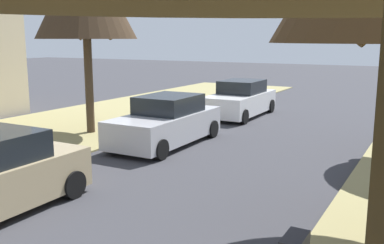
{
  "coord_description": "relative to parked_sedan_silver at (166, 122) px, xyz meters",
  "views": [
    {
      "loc": [
        5.29,
        -0.3,
        3.34
      ],
      "look_at": [
        -0.11,
        9.32,
        1.27
      ],
      "focal_mm": 41.07,
      "sensor_mm": 36.0,
      "label": 1
    }
  ],
  "objects": [
    {
      "name": "parked_sedan_white",
      "position": [
        -0.02,
        6.09,
        0.0
      ],
      "size": [
        1.98,
        4.42,
        1.57
      ],
      "color": "white",
      "rests_on": "ground"
    },
    {
      "name": "parked_sedan_silver",
      "position": [
        0.0,
        0.0,
        0.0
      ],
      "size": [
        1.98,
        4.42,
        1.57
      ],
      "color": "#BCBCC1",
      "rests_on": "ground"
    }
  ]
}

